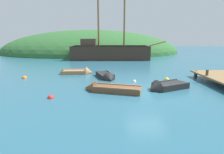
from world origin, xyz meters
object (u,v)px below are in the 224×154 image
rowboat_near_dock (109,90)px  buoy_yellow (167,80)px  rowboat_outer_right (80,73)px  rowboat_far (106,77)px  rowboat_center (165,87)px  buoy_red (51,98)px  sailing_ship (109,54)px  buoy_white (134,82)px  buoy_orange (24,78)px

rowboat_near_dock → buoy_yellow: (4.88, 3.06, -0.12)m
rowboat_outer_right → rowboat_far: rowboat_outer_right is taller
rowboat_center → buoy_red: rowboat_center is taller
sailing_ship → buoy_white: (1.73, -14.77, -0.85)m
rowboat_far → rowboat_outer_right: bearing=-146.0°
rowboat_far → buoy_red: size_ratio=8.10×
rowboat_center → buoy_orange: (-11.10, 3.73, -0.14)m
buoy_orange → buoy_yellow: bearing=-4.9°
buoy_white → rowboat_outer_right: bearing=144.6°
rowboat_outer_right → buoy_orange: 4.89m
buoy_red → buoy_white: (5.50, 3.78, 0.00)m
sailing_ship → buoy_white: bearing=-81.6°
buoy_red → rowboat_outer_right: bearing=84.8°
rowboat_far → buoy_white: rowboat_far is taller
rowboat_center → buoy_yellow: bearing=-135.4°
sailing_ship → buoy_orange: (-7.61, -13.23, -0.85)m
rowboat_near_dock → buoy_yellow: bearing=-131.4°
rowboat_far → buoy_red: rowboat_far is taller
buoy_orange → buoy_white: bearing=-9.3°
buoy_white → buoy_orange: bearing=170.7°
sailing_ship → rowboat_center: size_ratio=4.62×
buoy_white → rowboat_near_dock: bearing=-129.2°
rowboat_far → rowboat_center: bearing=32.1°
rowboat_far → buoy_orange: (-7.10, 0.22, -0.12)m
rowboat_center → buoy_red: (-7.26, -1.58, -0.14)m
rowboat_center → buoy_yellow: size_ratio=7.57×
buoy_white → buoy_yellow: buoy_yellow is taller
rowboat_near_dock → buoy_yellow: rowboat_near_dock is taller
rowboat_near_dock → rowboat_outer_right: size_ratio=1.28×
rowboat_far → buoy_red: 6.05m
buoy_white → buoy_yellow: bearing=10.1°
buoy_orange → buoy_red: buoy_orange is taller
rowboat_center → rowboat_near_dock: bearing=-19.1°
rowboat_outer_right → buoy_orange: size_ratio=6.97×
sailing_ship → buoy_yellow: (4.52, -14.27, -0.85)m
rowboat_outer_right → buoy_white: 5.95m
buoy_orange → buoy_red: size_ratio=1.14×
rowboat_far → buoy_orange: size_ratio=7.10×
sailing_ship → rowboat_far: (-0.51, -13.45, -0.73)m
rowboat_near_dock → sailing_ship: bearing=-74.7°
buoy_yellow → buoy_red: bearing=-152.7°
rowboat_near_dock → buoy_red: rowboat_near_dock is taller
rowboat_outer_right → buoy_orange: bearing=-158.3°
rowboat_near_dock → buoy_orange: 8.33m
buoy_white → buoy_yellow: size_ratio=0.71×
buoy_red → buoy_white: size_ratio=1.28×
rowboat_outer_right → buoy_yellow: rowboat_outer_right is taller
rowboat_outer_right → buoy_red: rowboat_outer_right is taller
rowboat_near_dock → buoy_orange: (-7.25, 4.10, -0.12)m
sailing_ship → buoy_orange: bearing=-118.2°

